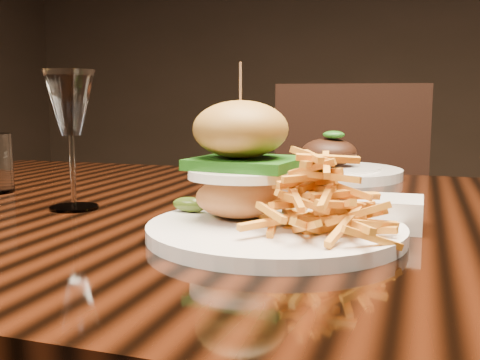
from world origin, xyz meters
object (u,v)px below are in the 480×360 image
(far_dish, at_px, (329,168))
(chair_far, at_px, (349,226))
(burger_plate, at_px, (274,189))
(wine_glass, at_px, (70,108))
(dining_table, at_px, (292,267))

(far_dish, relative_size, chair_far, 0.30)
(burger_plate, xyz_separation_m, far_dish, (-0.02, 0.50, -0.03))
(burger_plate, xyz_separation_m, wine_glass, (-0.30, 0.07, 0.09))
(burger_plate, bearing_deg, dining_table, 113.79)
(burger_plate, relative_size, wine_glass, 1.49)
(wine_glass, bearing_deg, chair_far, 74.78)
(wine_glass, bearing_deg, far_dish, 57.08)
(burger_plate, height_order, far_dish, burger_plate)
(dining_table, height_order, chair_far, chair_far)
(wine_glass, distance_m, far_dish, 0.53)
(wine_glass, height_order, chair_far, chair_far)
(wine_glass, xyz_separation_m, chair_far, (0.26, 0.96, -0.35))
(dining_table, xyz_separation_m, wine_glass, (-0.29, -0.07, 0.22))
(dining_table, distance_m, burger_plate, 0.19)
(dining_table, height_order, wine_glass, wine_glass)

